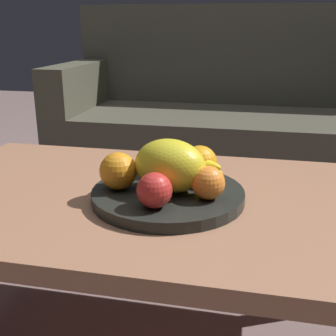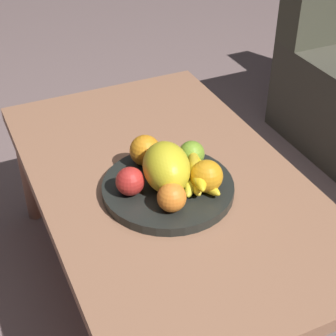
{
  "view_description": "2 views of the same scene",
  "coord_description": "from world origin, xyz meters",
  "px_view_note": "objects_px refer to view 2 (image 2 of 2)",
  "views": [
    {
      "loc": [
        0.24,
        -0.88,
        0.81
      ],
      "look_at": [
        0.06,
        -0.02,
        0.51
      ],
      "focal_mm": 45.99,
      "sensor_mm": 36.0,
      "label": 1
    },
    {
      "loc": [
        1.02,
        -0.46,
        1.28
      ],
      "look_at": [
        0.06,
        -0.02,
        0.51
      ],
      "focal_mm": 56.75,
      "sensor_mm": 36.0,
      "label": 2
    }
  ],
  "objects_px": {
    "fruit_bowl": "(168,188)",
    "melon_large_front": "(166,167)",
    "orange_right": "(207,176)",
    "banana_bunch": "(195,175)",
    "orange_left": "(172,197)",
    "apple_front": "(130,181)",
    "coffee_table": "(167,191)",
    "apple_right": "(192,154)",
    "orange_front": "(145,150)"
  },
  "relations": [
    {
      "from": "banana_bunch",
      "to": "melon_large_front",
      "type": "bearing_deg",
      "value": -109.14
    },
    {
      "from": "orange_front",
      "to": "melon_large_front",
      "type": "bearing_deg",
      "value": 5.13
    },
    {
      "from": "fruit_bowl",
      "to": "orange_left",
      "type": "bearing_deg",
      "value": -19.43
    },
    {
      "from": "orange_front",
      "to": "apple_front",
      "type": "height_order",
      "value": "orange_front"
    },
    {
      "from": "melon_large_front",
      "to": "apple_right",
      "type": "height_order",
      "value": "melon_large_front"
    },
    {
      "from": "apple_front",
      "to": "apple_right",
      "type": "relative_size",
      "value": 1.04
    },
    {
      "from": "fruit_bowl",
      "to": "orange_front",
      "type": "relative_size",
      "value": 4.08
    },
    {
      "from": "banana_bunch",
      "to": "orange_right",
      "type": "bearing_deg",
      "value": 28.08
    },
    {
      "from": "orange_front",
      "to": "orange_left",
      "type": "height_order",
      "value": "orange_front"
    },
    {
      "from": "coffee_table",
      "to": "banana_bunch",
      "type": "bearing_deg",
      "value": 24.05
    },
    {
      "from": "orange_right",
      "to": "fruit_bowl",
      "type": "bearing_deg",
      "value": -126.98
    },
    {
      "from": "orange_front",
      "to": "orange_right",
      "type": "height_order",
      "value": "same"
    },
    {
      "from": "coffee_table",
      "to": "apple_right",
      "type": "relative_size",
      "value": 16.08
    },
    {
      "from": "fruit_bowl",
      "to": "coffee_table",
      "type": "bearing_deg",
      "value": 157.27
    },
    {
      "from": "orange_left",
      "to": "apple_right",
      "type": "distance_m",
      "value": 0.19
    },
    {
      "from": "melon_large_front",
      "to": "banana_bunch",
      "type": "bearing_deg",
      "value": 70.86
    },
    {
      "from": "orange_right",
      "to": "banana_bunch",
      "type": "height_order",
      "value": "orange_right"
    },
    {
      "from": "orange_left",
      "to": "coffee_table",
      "type": "bearing_deg",
      "value": 159.3
    },
    {
      "from": "apple_right",
      "to": "orange_right",
      "type": "bearing_deg",
      "value": -7.2
    },
    {
      "from": "fruit_bowl",
      "to": "apple_front",
      "type": "height_order",
      "value": "apple_front"
    },
    {
      "from": "orange_front",
      "to": "apple_right",
      "type": "distance_m",
      "value": 0.12
    },
    {
      "from": "melon_large_front",
      "to": "orange_right",
      "type": "distance_m",
      "value": 0.1
    },
    {
      "from": "melon_large_front",
      "to": "apple_front",
      "type": "bearing_deg",
      "value": -96.97
    },
    {
      "from": "coffee_table",
      "to": "orange_left",
      "type": "bearing_deg",
      "value": -20.7
    },
    {
      "from": "banana_bunch",
      "to": "orange_front",
      "type": "bearing_deg",
      "value": -150.02
    },
    {
      "from": "melon_large_front",
      "to": "orange_right",
      "type": "bearing_deg",
      "value": 57.82
    },
    {
      "from": "orange_right",
      "to": "banana_bunch",
      "type": "xyz_separation_m",
      "value": [
        -0.03,
        -0.02,
        -0.01
      ]
    },
    {
      "from": "apple_front",
      "to": "banana_bunch",
      "type": "height_order",
      "value": "apple_front"
    },
    {
      "from": "orange_front",
      "to": "orange_right",
      "type": "relative_size",
      "value": 1.01
    },
    {
      "from": "fruit_bowl",
      "to": "orange_left",
      "type": "height_order",
      "value": "orange_left"
    },
    {
      "from": "banana_bunch",
      "to": "apple_right",
      "type": "bearing_deg",
      "value": 159.9
    },
    {
      "from": "melon_large_front",
      "to": "apple_right",
      "type": "xyz_separation_m",
      "value": [
        -0.06,
        0.1,
        -0.02
      ]
    },
    {
      "from": "apple_right",
      "to": "apple_front",
      "type": "bearing_deg",
      "value": -76.6
    },
    {
      "from": "fruit_bowl",
      "to": "apple_right",
      "type": "distance_m",
      "value": 0.11
    },
    {
      "from": "orange_left",
      "to": "orange_right",
      "type": "distance_m",
      "value": 0.11
    },
    {
      "from": "melon_large_front",
      "to": "orange_left",
      "type": "xyz_separation_m",
      "value": [
        0.09,
        -0.03,
        -0.02
      ]
    },
    {
      "from": "orange_left",
      "to": "apple_front",
      "type": "bearing_deg",
      "value": -145.7
    },
    {
      "from": "orange_front",
      "to": "apple_front",
      "type": "xyz_separation_m",
      "value": [
        0.1,
        -0.08,
        -0.01
      ]
    },
    {
      "from": "orange_left",
      "to": "apple_right",
      "type": "height_order",
      "value": "orange_left"
    },
    {
      "from": "fruit_bowl",
      "to": "banana_bunch",
      "type": "distance_m",
      "value": 0.08
    },
    {
      "from": "fruit_bowl",
      "to": "melon_large_front",
      "type": "xyz_separation_m",
      "value": [
        0.01,
        -0.01,
        0.07
      ]
    },
    {
      "from": "apple_front",
      "to": "apple_right",
      "type": "distance_m",
      "value": 0.2
    },
    {
      "from": "orange_left",
      "to": "orange_front",
      "type": "bearing_deg",
      "value": 175.59
    },
    {
      "from": "orange_left",
      "to": "apple_front",
      "type": "distance_m",
      "value": 0.12
    },
    {
      "from": "orange_right",
      "to": "apple_front",
      "type": "distance_m",
      "value": 0.19
    },
    {
      "from": "fruit_bowl",
      "to": "apple_front",
      "type": "xyz_separation_m",
      "value": [
        -0.01,
        -0.1,
        0.05
      ]
    },
    {
      "from": "coffee_table",
      "to": "banana_bunch",
      "type": "distance_m",
      "value": 0.14
    },
    {
      "from": "melon_large_front",
      "to": "orange_right",
      "type": "relative_size",
      "value": 1.94
    },
    {
      "from": "coffee_table",
      "to": "banana_bunch",
      "type": "xyz_separation_m",
      "value": [
        0.09,
        0.04,
        0.1
      ]
    },
    {
      "from": "melon_large_front",
      "to": "coffee_table",
      "type": "bearing_deg",
      "value": 153.71
    }
  ]
}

